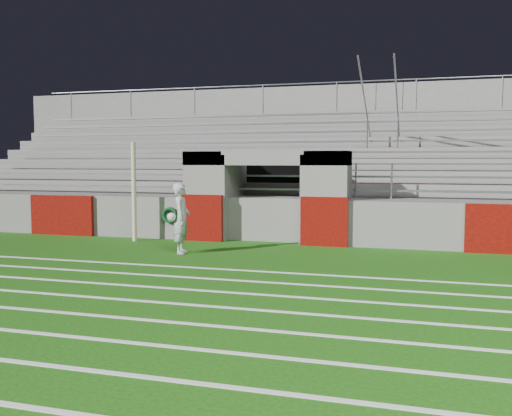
% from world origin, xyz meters
% --- Properties ---
extents(ground, '(90.00, 90.00, 0.00)m').
position_xyz_m(ground, '(0.00, 0.00, 0.00)').
color(ground, '#194E0D').
rests_on(ground, ground).
extents(field_post, '(0.13, 0.13, 2.86)m').
position_xyz_m(field_post, '(-3.66, 2.38, 1.43)').
color(field_post, beige).
rests_on(field_post, ground).
extents(field_markings, '(28.00, 8.09, 0.01)m').
position_xyz_m(field_markings, '(0.00, -5.00, 0.01)').
color(field_markings, white).
rests_on(field_markings, ground).
extents(stadium_structure, '(26.00, 8.48, 5.42)m').
position_xyz_m(stadium_structure, '(0.00, 7.97, 1.49)').
color(stadium_structure, slate).
rests_on(stadium_structure, ground).
extents(goalkeeper_with_ball, '(0.59, 0.73, 1.78)m').
position_xyz_m(goalkeeper_with_ball, '(-1.44, 0.74, 0.89)').
color(goalkeeper_with_ball, '#B5BAC0').
rests_on(goalkeeper_with_ball, ground).
extents(hose_coil, '(0.48, 0.14, 0.48)m').
position_xyz_m(hose_coil, '(-2.79, 2.92, 0.73)').
color(hose_coil, '#0B3919').
rests_on(hose_coil, ground).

